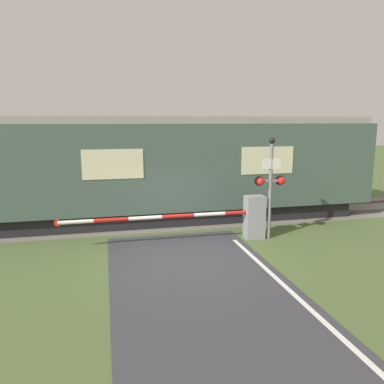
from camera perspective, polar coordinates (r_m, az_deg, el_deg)
ground_plane at (r=10.47m, az=-1.16°, el=-9.77°), size 80.00×80.00×0.00m
track_bed at (r=14.17m, az=-4.48°, el=-4.19°), size 36.00×3.20×0.13m
train at (r=13.65m, az=-12.03°, el=3.32°), size 19.31×2.82×3.83m
crossing_barrier at (r=11.83m, az=7.27°, el=-3.81°), size 6.30×0.44×1.37m
signal_post at (r=11.82m, az=11.89°, el=1.48°), size 1.00×0.26×3.17m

